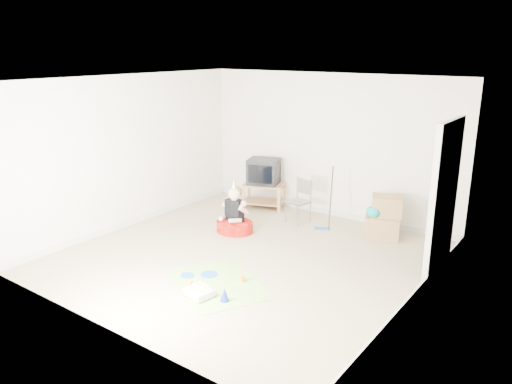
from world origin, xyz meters
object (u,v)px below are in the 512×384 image
Objects in this scene: tv_stand at (264,193)px; crt_tv at (264,171)px; folding_chair at (298,202)px; birthday_cake at (199,293)px; cardboard_boxes at (384,218)px; seated_woman at (235,220)px.

crt_tv reaches higher than tv_stand.
birthday_cake is at bearing -82.01° from folding_chair.
folding_chair reaches higher than tv_stand.
seated_woman is at bearing -149.62° from cardboard_boxes.
seated_woman reaches higher than folding_chair.
tv_stand is 1.06m from folding_chair.
crt_tv is at bearing 112.50° from birthday_cake.
tv_stand reaches higher than birthday_cake.
seated_woman reaches higher than tv_stand.
crt_tv reaches higher than folding_chair.
folding_chair is (1.00, -0.35, 0.10)m from tv_stand.
birthday_cake is at bearing -86.29° from crt_tv.
crt_tv is 1.53m from seated_woman.
seated_woman is 2.33m from birthday_cake.
seated_woman is (0.37, -1.38, -0.52)m from crt_tv.
tv_stand is 0.95× the size of seated_woman.
seated_woman reaches higher than birthday_cake.
birthday_cake is (0.44, -3.10, -0.34)m from folding_chair.
crt_tv is at bearing 105.07° from seated_woman.
cardboard_boxes is at bearing -21.86° from crt_tv.
folding_chair is at bearing -171.84° from cardboard_boxes.
folding_chair is at bearing -38.20° from crt_tv.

